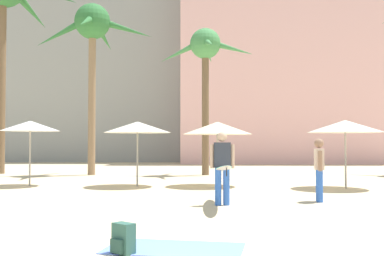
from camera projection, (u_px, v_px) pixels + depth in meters
name	position (u px, v px, depth m)	size (l,w,h in m)	color
hotel_pink	(295.00, 69.00, 38.95)	(18.31, 8.43, 15.19)	beige
hotel_tower_gray	(128.00, 33.00, 44.25)	(19.27, 10.92, 23.43)	gray
palm_tree_left	(93.00, 33.00, 23.16)	(5.66, 5.76, 8.28)	#896B4C
palm_tree_far_right	(206.00, 54.00, 23.04)	(4.57, 4.69, 7.06)	brown
cafe_umbrella_0	(137.00, 127.00, 16.83)	(2.37, 2.37, 2.27)	gray
cafe_umbrella_1	(345.00, 126.00, 15.99)	(2.49, 2.49, 2.28)	gray
cafe_umbrella_2	(217.00, 128.00, 16.92)	(2.45, 2.45, 2.27)	gray
cafe_umbrella_3	(30.00, 126.00, 17.02)	(2.07, 2.07, 2.31)	gray
beach_towel	(174.00, 248.00, 6.81)	(1.94, 1.08, 0.01)	#6684E0
backpack	(123.00, 239.00, 6.47)	(0.35, 0.35, 0.42)	#2D564A
person_mid_center	(222.00, 166.00, 11.53)	(0.60, 3.13, 1.79)	blue
person_far_left	(319.00, 167.00, 12.33)	(0.27, 0.61, 1.63)	blue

